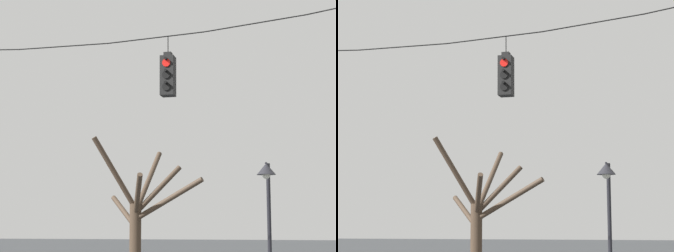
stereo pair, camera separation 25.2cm
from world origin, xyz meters
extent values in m
cylinder|color=black|center=(0.00, -0.08, 6.90)|extent=(2.47, 0.03, 0.03)
cylinder|color=black|center=(2.47, -0.08, 6.97)|extent=(2.47, 0.03, 0.15)
cylinder|color=black|center=(4.94, -0.08, 7.15)|extent=(2.47, 0.03, 0.28)
cube|color=black|center=(2.79, -0.08, 5.96)|extent=(0.34, 0.34, 0.99)
cube|color=black|center=(2.79, -0.08, 6.51)|extent=(0.19, 0.19, 0.10)
cylinder|color=black|center=(2.79, -0.08, 6.76)|extent=(0.02, 0.02, 0.41)
cylinder|color=red|center=(2.79, -0.27, 6.26)|extent=(0.20, 0.03, 0.20)
cylinder|color=black|center=(2.79, -0.31, 6.35)|extent=(0.07, 0.12, 0.07)
cylinder|color=black|center=(2.79, -0.27, 5.96)|extent=(0.20, 0.03, 0.20)
cylinder|color=black|center=(2.79, -0.31, 6.05)|extent=(0.07, 0.12, 0.07)
cylinder|color=black|center=(2.79, -0.27, 5.66)|extent=(0.20, 0.03, 0.20)
cylinder|color=black|center=(2.79, -0.31, 5.75)|extent=(0.07, 0.12, 0.07)
cylinder|color=red|center=(2.79, 0.10, 6.26)|extent=(0.20, 0.03, 0.20)
cylinder|color=black|center=(2.79, 0.15, 6.35)|extent=(0.07, 0.12, 0.07)
cylinder|color=black|center=(2.79, 0.10, 5.96)|extent=(0.20, 0.03, 0.20)
cylinder|color=black|center=(2.79, 0.15, 6.05)|extent=(0.07, 0.12, 0.07)
cylinder|color=black|center=(2.79, 0.10, 5.66)|extent=(0.20, 0.03, 0.20)
cylinder|color=black|center=(2.79, 0.15, 5.75)|extent=(0.07, 0.12, 0.07)
cylinder|color=black|center=(4.80, 4.41, 2.09)|extent=(0.12, 0.12, 4.17)
cylinder|color=black|center=(4.80, 4.10, 4.12)|extent=(0.07, 0.61, 0.07)
cone|color=#232328|center=(4.80, 3.80, 3.96)|extent=(0.56, 0.56, 0.33)
sphere|color=silver|center=(4.80, 3.80, 3.79)|extent=(0.25, 0.25, 0.25)
cylinder|color=#423326|center=(0.30, 5.62, 1.52)|extent=(0.39, 0.39, 3.05)
cylinder|color=#423326|center=(-0.28, 5.13, 4.03)|extent=(1.37, 1.20, 2.39)
cylinder|color=#423326|center=(-0.32, 6.31, 2.81)|extent=(1.42, 1.57, 1.18)
cylinder|color=#423326|center=(0.97, 5.98, 3.52)|extent=(1.54, 0.93, 1.69)
cylinder|color=#423326|center=(0.55, 4.98, 3.30)|extent=(0.72, 1.44, 1.36)
cylinder|color=#423326|center=(0.46, 6.56, 3.84)|extent=(0.53, 2.04, 2.28)
cylinder|color=#423326|center=(1.47, 5.37, 3.16)|extent=(2.47, 0.68, 1.41)
camera|label=1|loc=(6.51, -15.38, 2.30)|focal=70.00mm
camera|label=2|loc=(6.75, -15.32, 2.30)|focal=70.00mm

